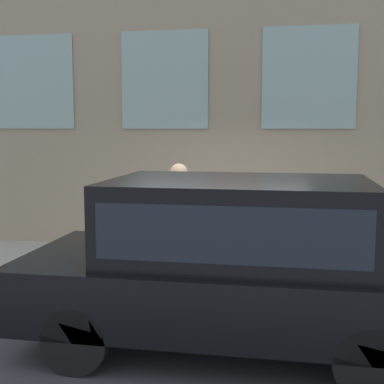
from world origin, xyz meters
TOP-DOWN VIEW (x-y plane):
  - ground_plane at (0.00, 0.00)m, footprint 80.00×80.00m
  - sidewalk at (1.30, 0.00)m, footprint 2.60×60.00m
  - building_facade at (2.75, -0.00)m, footprint 0.33×40.00m
  - fire_hydrant at (0.50, 0.18)m, footprint 0.38×0.48m
  - person at (0.62, 0.59)m, footprint 0.41×0.27m
  - parked_truck_black_near at (-1.36, -0.42)m, footprint 2.07×4.32m

SIDE VIEW (x-z plane):
  - ground_plane at x=0.00m, z-range 0.00..0.00m
  - sidewalk at x=1.30m, z-range 0.00..0.13m
  - fire_hydrant at x=0.50m, z-range 0.14..1.02m
  - parked_truck_black_near at x=-1.36m, z-range 0.11..1.91m
  - person at x=0.62m, z-range 0.30..1.99m
  - building_facade at x=2.75m, z-range 0.00..7.54m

